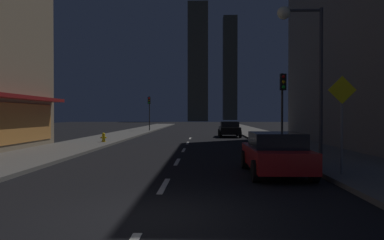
# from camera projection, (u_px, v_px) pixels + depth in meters

# --- Properties ---
(ground_plane) EXTENTS (78.00, 136.00, 0.10)m
(ground_plane) POSITION_uv_depth(u_px,v_px,m) (193.00, 134.00, 38.95)
(ground_plane) COLOR black
(sidewalk_right) EXTENTS (4.00, 76.00, 0.15)m
(sidewalk_right) POSITION_uv_depth(u_px,v_px,m) (256.00, 133.00, 38.73)
(sidewalk_right) COLOR #605E59
(sidewalk_right) RESTS_ON ground
(sidewalk_left) EXTENTS (4.00, 76.00, 0.15)m
(sidewalk_left) POSITION_uv_depth(u_px,v_px,m) (130.00, 133.00, 39.16)
(sidewalk_left) COLOR #605E59
(sidewalk_left) RESTS_ON ground
(lane_marking_center) EXTENTS (0.16, 28.20, 0.01)m
(lane_marking_center) POSITION_uv_depth(u_px,v_px,m) (181.00, 155.00, 17.96)
(lane_marking_center) COLOR silver
(lane_marking_center) RESTS_ON ground
(skyscraper_distant_tall) EXTENTS (6.67, 6.61, 39.28)m
(skyscraper_distant_tall) POSITION_uv_depth(u_px,v_px,m) (198.00, 63.00, 118.18)
(skyscraper_distant_tall) COLOR #474335
(skyscraper_distant_tall) RESTS_ON ground
(skyscraper_distant_mid) EXTENTS (5.85, 6.06, 43.90)m
(skyscraper_distant_mid) POSITION_uv_depth(u_px,v_px,m) (230.00, 69.00, 150.45)
(skyscraper_distant_mid) COLOR #413E31
(skyscraper_distant_mid) RESTS_ON ground
(car_parked_near) EXTENTS (1.98, 4.24, 1.45)m
(car_parked_near) POSITION_uv_depth(u_px,v_px,m) (275.00, 153.00, 12.05)
(car_parked_near) COLOR #B21919
(car_parked_near) RESTS_ON ground
(car_parked_far) EXTENTS (1.98, 4.24, 1.45)m
(car_parked_far) POSITION_uv_depth(u_px,v_px,m) (229.00, 129.00, 33.10)
(car_parked_far) COLOR black
(car_parked_far) RESTS_ON ground
(fire_hydrant_far_left) EXTENTS (0.42, 0.30, 0.65)m
(fire_hydrant_far_left) POSITION_uv_depth(u_px,v_px,m) (104.00, 138.00, 24.93)
(fire_hydrant_far_left) COLOR gold
(fire_hydrant_far_left) RESTS_ON sidewalk_left
(traffic_light_near_right) EXTENTS (0.32, 0.48, 4.20)m
(traffic_light_near_right) POSITION_uv_depth(u_px,v_px,m) (283.00, 94.00, 19.37)
(traffic_light_near_right) COLOR #2D2D2D
(traffic_light_near_right) RESTS_ON sidewalk_right
(traffic_light_far_left) EXTENTS (0.32, 0.48, 4.20)m
(traffic_light_far_left) POSITION_uv_depth(u_px,v_px,m) (149.00, 106.00, 43.55)
(traffic_light_far_left) COLOR #2D2D2D
(traffic_light_far_left) RESTS_ON sidewalk_left
(street_lamp_right) EXTENTS (1.96, 0.56, 6.58)m
(street_lamp_right) POSITION_uv_depth(u_px,v_px,m) (302.00, 45.00, 15.20)
(street_lamp_right) COLOR #38383D
(street_lamp_right) RESTS_ON sidewalk_right
(pedestrian_crossing_sign) EXTENTS (0.91, 0.08, 3.15)m
(pedestrian_crossing_sign) POSITION_uv_depth(u_px,v_px,m) (342.00, 116.00, 11.38)
(pedestrian_crossing_sign) COLOR slate
(pedestrian_crossing_sign) RESTS_ON sidewalk_right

